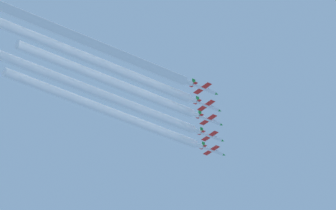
# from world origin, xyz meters

# --- Properties ---
(jet_lead) EXTENTS (7.64, 11.13, 2.67)m
(jet_lead) POSITION_xyz_m (-18.63, 16.13, 228.71)
(jet_lead) COLOR silver
(jet_second_echelon) EXTENTS (7.64, 11.13, 2.67)m
(jet_second_echelon) POSITION_xyz_m (-9.73, 8.41, 227.68)
(jet_second_echelon) COLOR silver
(jet_third_echelon) EXTENTS (7.64, 11.13, 2.67)m
(jet_third_echelon) POSITION_xyz_m (-0.25, 0.32, 226.75)
(jet_third_echelon) COLOR silver
(jet_fourth_echelon) EXTENTS (7.64, 11.13, 2.67)m
(jet_fourth_echelon) POSITION_xyz_m (8.67, -7.56, 225.03)
(jet_fourth_echelon) COLOR silver
(jet_fifth_echelon) EXTENTS (7.64, 11.13, 2.67)m
(jet_fifth_echelon) POSITION_xyz_m (18.00, -16.31, 223.58)
(jet_fifth_echelon) COLOR silver
(smoke_trail_lead) EXTENTS (2.95, 80.95, 2.95)m
(smoke_trail_lead) POSITION_xyz_m (-18.63, -29.43, 228.69)
(smoke_trail_lead) COLOR white
(smoke_trail_second_echelon) EXTENTS (2.95, 84.62, 2.95)m
(smoke_trail_second_echelon) POSITION_xyz_m (-9.73, -38.98, 227.66)
(smoke_trail_second_echelon) COLOR white
(smoke_trail_third_echelon) EXTENTS (2.95, 71.03, 2.95)m
(smoke_trail_third_echelon) POSITION_xyz_m (-0.25, -40.29, 226.72)
(smoke_trail_third_echelon) COLOR white
(smoke_trail_fourth_echelon) EXTENTS (2.95, 75.42, 2.95)m
(smoke_trail_fourth_echelon) POSITION_xyz_m (8.67, -50.36, 225.01)
(smoke_trail_fourth_echelon) COLOR white
(smoke_trail_fifth_echelon) EXTENTS (2.95, 76.67, 2.95)m
(smoke_trail_fifth_echelon) POSITION_xyz_m (18.00, -59.73, 223.56)
(smoke_trail_fifth_echelon) COLOR white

